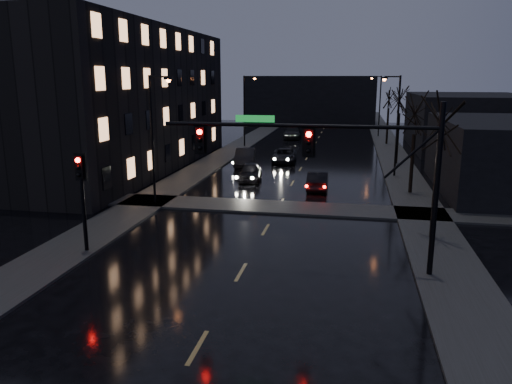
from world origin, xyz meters
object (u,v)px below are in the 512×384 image
at_px(oncoming_car_a, 250,172).
at_px(lead_car, 318,180).
at_px(oncoming_car_d, 293,132).
at_px(oncoming_car_c, 284,155).
at_px(oncoming_car_b, 245,157).

bearing_deg(oncoming_car_a, lead_car, -29.57).
bearing_deg(lead_car, oncoming_car_d, -81.09).
bearing_deg(oncoming_car_c, oncoming_car_d, 90.10).
height_order(oncoming_car_a, oncoming_car_b, oncoming_car_b).
distance_m(oncoming_car_a, oncoming_car_d, 27.72).
xyz_separation_m(oncoming_car_b, lead_car, (7.11, -8.48, -0.13)).
height_order(oncoming_car_a, oncoming_car_d, oncoming_car_d).
bearing_deg(oncoming_car_a, oncoming_car_d, 82.97).
bearing_deg(oncoming_car_b, oncoming_car_a, -81.47).
relative_size(oncoming_car_c, oncoming_car_d, 0.86).
relative_size(oncoming_car_b, lead_car, 1.19).
relative_size(oncoming_car_a, oncoming_car_d, 0.75).
xyz_separation_m(oncoming_car_c, lead_car, (3.90, -11.10, 0.01)).
xyz_separation_m(oncoming_car_a, oncoming_car_c, (1.48, 8.86, -0.04)).
height_order(oncoming_car_a, oncoming_car_c, oncoming_car_a).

